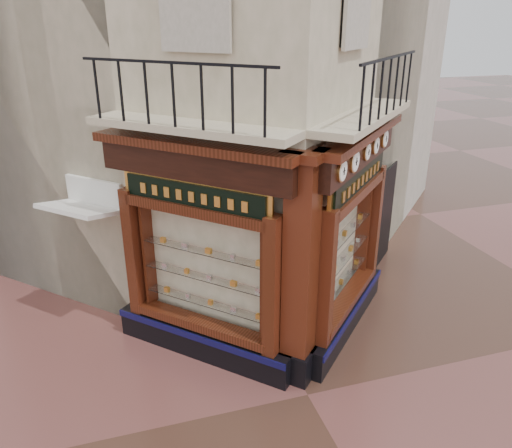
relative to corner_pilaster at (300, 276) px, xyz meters
name	(u,v)px	position (x,y,z in m)	size (l,w,h in m)	color
ground	(308,395)	(0.00, -0.50, -1.95)	(80.00, 80.00, 0.00)	#452A20
main_building	(214,5)	(0.00, 5.66, 4.05)	(8.00, 8.00, 12.00)	beige
neighbour_left	(102,27)	(-2.47, 8.13, 3.55)	(8.00, 8.00, 11.00)	beige
neighbour_right	(280,26)	(2.47, 8.13, 3.55)	(8.00, 8.00, 11.00)	beige
shopfront_left	(199,257)	(-1.41, 1.07, 0.03)	(2.86, 2.86, 3.98)	black
shopfront_right	(350,237)	(1.41, 1.07, 0.03)	(2.86, 2.86, 3.98)	black
corner_pilaster	(300,276)	(0.00, 0.00, 0.00)	(0.85, 0.85, 3.98)	black
balcony	(282,121)	(0.00, 0.99, 2.27)	(5.94, 2.97, 1.03)	beige
clock_a	(342,171)	(0.60, 0.00, 1.67)	(0.29, 0.29, 0.35)	#C08540
clock_b	(354,161)	(1.03, 0.42, 1.67)	(0.30, 0.30, 0.38)	#C08540
clock_c	(367,152)	(1.51, 0.90, 1.67)	(0.25, 0.25, 0.31)	#C08540
clock_d	(375,145)	(1.89, 1.28, 1.67)	(0.27, 0.27, 0.33)	#C08540
clock_e	(384,138)	(2.32, 1.72, 1.67)	(0.29, 0.29, 0.36)	#C08540
awning	(94,325)	(-3.34, 2.63, -1.95)	(1.35, 0.81, 0.08)	white
signboard_left	(194,196)	(-1.46, 1.01, 1.15)	(2.03, 2.03, 0.54)	gold
signboard_right	(359,180)	(1.46, 1.01, 1.15)	(2.10, 2.10, 0.56)	gold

